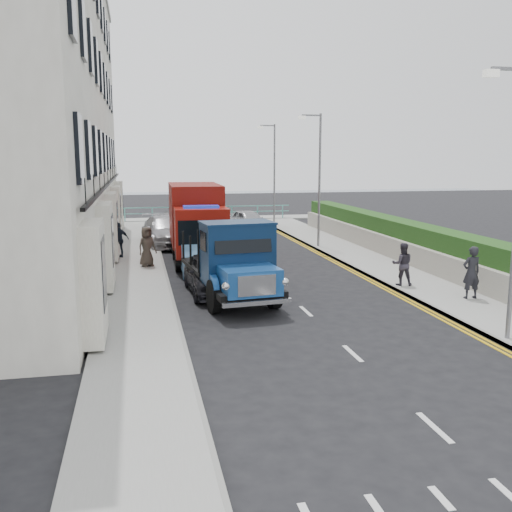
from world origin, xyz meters
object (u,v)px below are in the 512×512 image
Objects in this scene: bedford_lorry at (236,267)px; pedestrian_east_near at (471,272)px; parked_car_front at (211,274)px; red_lorry at (196,220)px; lamp_mid at (317,173)px; lamp_far at (273,169)px.

bedford_lorry is 7.86m from pedestrian_east_near.
parked_car_front is 8.87m from pedestrian_east_near.
red_lorry is (-0.42, 8.39, 0.63)m from bedford_lorry.
lamp_mid is 12.54m from bedford_lorry.
pedestrian_east_near is at bearing -48.75° from red_lorry.
pedestrian_east_near is at bearing -16.45° from bedford_lorry.
parked_car_front is (-6.78, -18.96, -3.29)m from lamp_far.
lamp_far is at bearing 90.00° from lamp_mid.
red_lorry is at bearing -161.66° from lamp_mid.
red_lorry is at bearing 86.23° from parked_car_front.
lamp_far is 20.40m from parked_car_front.
lamp_far reaches higher than pedestrian_east_near.
pedestrian_east_near is at bearing -85.93° from lamp_far.
lamp_mid and lamp_far have the same top height.
pedestrian_east_near is at bearing -22.04° from parked_car_front.
red_lorry is 1.64× the size of parked_car_front.
bedford_lorry is 1.43× the size of parked_car_front.
bedford_lorry is at bearing -85.66° from red_lorry.
lamp_far is at bearing 68.17° from parked_car_front.
lamp_mid is 1.03× the size of red_lorry.
bedford_lorry is (-6.17, -10.57, -2.75)m from lamp_mid.
pedestrian_east_near is at bearing -82.56° from lamp_mid.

